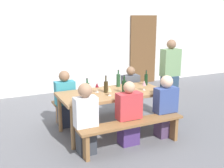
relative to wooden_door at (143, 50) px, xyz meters
name	(u,v)px	position (x,y,z in m)	size (l,w,h in m)	color
ground_plane	(112,131)	(-2.52, -3.02, -1.05)	(24.00, 24.00, 0.00)	slate
back_wall	(62,34)	(-2.52, 0.14, 0.55)	(14.00, 0.20, 3.20)	silver
wooden_door	(143,50)	(0.00, 0.00, 0.00)	(0.90, 0.06, 2.10)	brown
tasting_table	(112,96)	(-2.52, -3.02, -0.38)	(1.90, 0.89, 0.75)	#9E7247
bench_near	(132,128)	(-2.52, -3.77, -0.70)	(1.80, 0.30, 0.45)	olive
bench_far	(97,102)	(-2.52, -2.27, -0.70)	(1.80, 0.30, 0.45)	olive
wine_bottle_0	(118,80)	(-2.23, -2.71, -0.17)	(0.08, 0.08, 0.33)	#234C2D
wine_bottle_1	(106,86)	(-2.63, -2.99, -0.19)	(0.07, 0.07, 0.31)	#332814
wine_bottle_2	(87,89)	(-3.01, -3.06, -0.18)	(0.08, 0.08, 0.31)	#194723
wine_bottle_3	(146,79)	(-1.68, -2.83, -0.19)	(0.07, 0.07, 0.30)	#143319
wine_bottle_4	(124,86)	(-2.35, -3.16, -0.18)	(0.08, 0.08, 0.33)	#143319
wine_glass_0	(97,85)	(-2.77, -2.92, -0.17)	(0.07, 0.07, 0.18)	silver
wine_glass_1	(110,90)	(-2.65, -3.21, -0.19)	(0.07, 0.07, 0.16)	silver
wine_glass_2	(144,83)	(-1.92, -3.15, -0.17)	(0.08, 0.08, 0.18)	silver
seated_guest_near_0	(86,120)	(-3.24, -3.62, -0.50)	(0.35, 0.24, 1.12)	#353941
seated_guest_near_1	(129,115)	(-2.50, -3.62, -0.55)	(0.41, 0.24, 1.07)	#492F6D
seated_guest_near_2	(165,108)	(-1.77, -3.62, -0.53)	(0.40, 0.24, 1.10)	#513A5D
seated_guest_far_0	(65,100)	(-3.22, -2.42, -0.53)	(0.37, 0.24, 1.09)	#2C364B
seated_guest_far_1	(130,93)	(-1.80, -2.42, -0.55)	(0.36, 0.24, 1.06)	#55344F
standing_host	(169,81)	(-1.13, -2.87, -0.26)	(0.39, 0.24, 1.63)	#293F57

